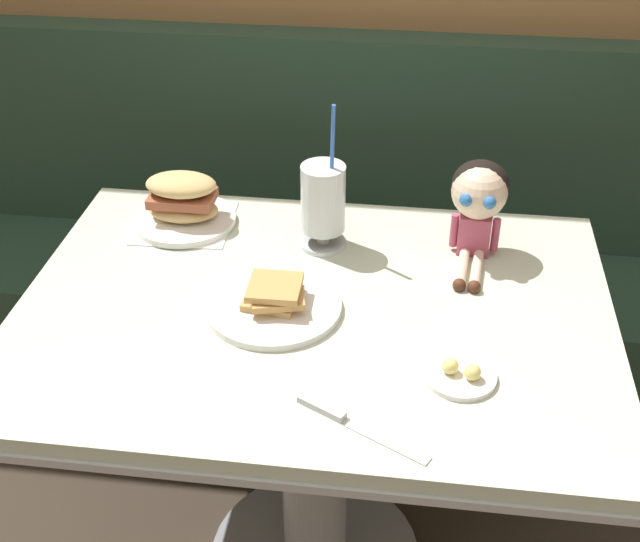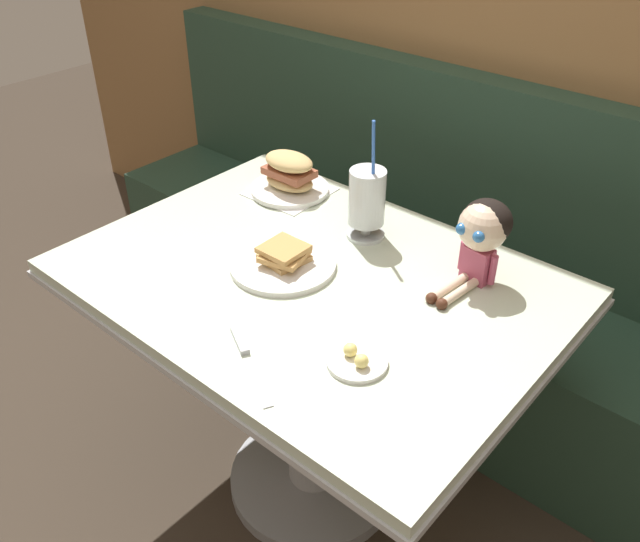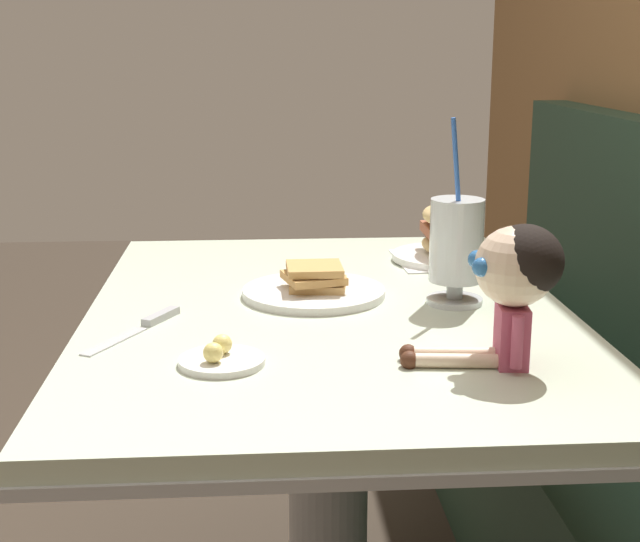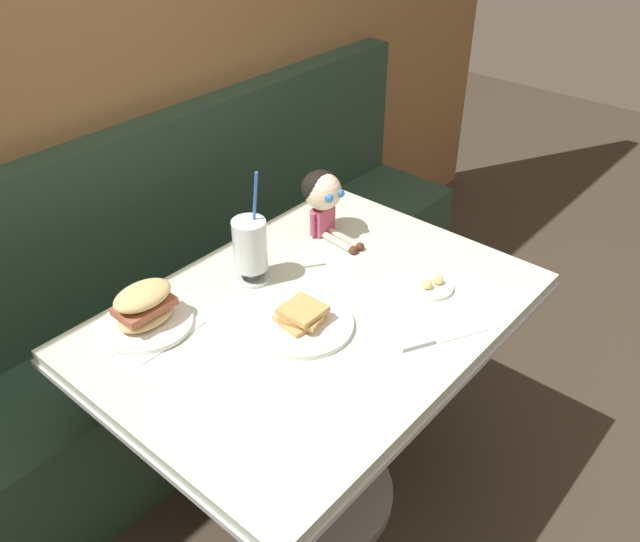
% 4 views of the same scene
% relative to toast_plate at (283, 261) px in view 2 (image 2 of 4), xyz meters
% --- Properties ---
extents(ground_plane, '(8.00, 8.00, 0.00)m').
position_rel_toast_plate_xyz_m(ground_plane, '(0.07, -0.16, -0.76)').
color(ground_plane, '#382D23').
extents(booth_bench, '(2.60, 0.48, 1.00)m').
position_rel_toast_plate_xyz_m(booth_bench, '(0.07, 0.65, -0.43)').
color(booth_bench, '#233D2D').
rests_on(booth_bench, ground).
extents(diner_table, '(1.11, 0.81, 0.74)m').
position_rel_toast_plate_xyz_m(diner_table, '(0.07, 0.02, -0.21)').
color(diner_table, beige).
rests_on(diner_table, ground).
extents(toast_plate, '(0.25, 0.25, 0.06)m').
position_rel_toast_plate_xyz_m(toast_plate, '(0.00, 0.00, 0.00)').
color(toast_plate, white).
rests_on(toast_plate, diner_table).
extents(milkshake_glass, '(0.10, 0.10, 0.32)m').
position_rel_toast_plate_xyz_m(milkshake_glass, '(0.06, 0.24, 0.08)').
color(milkshake_glass, silver).
rests_on(milkshake_glass, diner_table).
extents(sandwich_plate, '(0.22, 0.22, 0.12)m').
position_rel_toast_plate_xyz_m(sandwich_plate, '(-0.25, 0.29, 0.03)').
color(sandwich_plate, white).
rests_on(sandwich_plate, diner_table).
extents(butter_saucer, '(0.12, 0.12, 0.04)m').
position_rel_toast_plate_xyz_m(butter_saucer, '(0.34, -0.15, -0.01)').
color(butter_saucer, white).
rests_on(butter_saucer, diner_table).
extents(butter_knife, '(0.22, 0.13, 0.01)m').
position_rel_toast_plate_xyz_m(butter_knife, '(0.15, -0.27, -0.01)').
color(butter_knife, silver).
rests_on(butter_knife, diner_table).
extents(seated_doll, '(0.12, 0.22, 0.20)m').
position_rel_toast_plate_xyz_m(seated_doll, '(0.37, 0.25, 0.11)').
color(seated_doll, '#B74C6B').
rests_on(seated_doll, diner_table).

